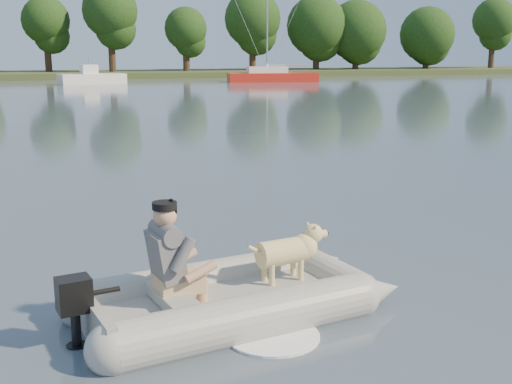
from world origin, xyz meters
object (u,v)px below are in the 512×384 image
object	(u,v)px
motorboat	(92,71)
sailboat	(272,76)
dinghy	(233,260)
man	(168,252)
dog	(283,256)

from	to	relation	value
motorboat	sailboat	size ratio (longest dim) A/B	0.51
dinghy	sailboat	world-z (taller)	sailboat
sailboat	man	bearing A→B (deg)	-101.40
dinghy	dog	distance (m)	0.65
dog	sailboat	size ratio (longest dim) A/B	0.09
dinghy	dog	world-z (taller)	dinghy
dog	sailboat	bearing A→B (deg)	60.47
dinghy	man	bearing A→B (deg)	175.76
man	motorboat	distance (m)	48.79
man	motorboat	world-z (taller)	motorboat
man	dog	xyz separation A→B (m)	(1.32, 0.25, -0.26)
man	motorboat	size ratio (longest dim) A/B	0.20
dog	motorboat	bearing A→B (deg)	78.15
dinghy	motorboat	xyz separation A→B (m)	(1.57, 48.66, 0.46)
man	sailboat	xyz separation A→B (m)	(17.57, 48.00, -0.30)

